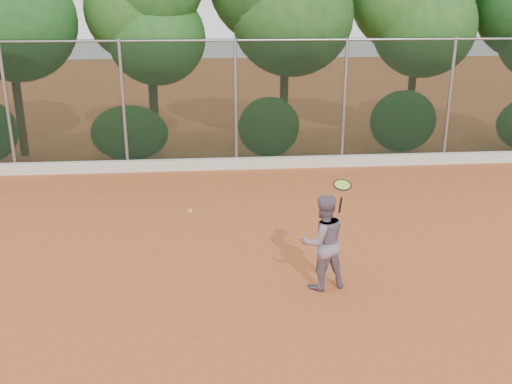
{
  "coord_description": "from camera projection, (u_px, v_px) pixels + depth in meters",
  "views": [
    {
      "loc": [
        -0.86,
        -8.39,
        4.4
      ],
      "look_at": [
        0.0,
        1.0,
        1.25
      ],
      "focal_mm": 40.0,
      "sensor_mm": 36.0,
      "label": 1
    }
  ],
  "objects": [
    {
      "name": "tennis_racket",
      "position": [
        342.0,
        187.0,
        8.73
      ],
      "size": [
        0.29,
        0.28,
        0.55
      ],
      "color": "black",
      "rests_on": "ground"
    },
    {
      "name": "tennis_ball_in_flight",
      "position": [
        190.0,
        211.0,
        8.33
      ],
      "size": [
        0.06,
        0.06,
        0.06
      ],
      "color": "#B5CB2E",
      "rests_on": "ground"
    },
    {
      "name": "ground",
      "position": [
        262.0,
        283.0,
        9.4
      ],
      "size": [
        80.0,
        80.0,
        0.0
      ],
      "primitive_type": "plane",
      "color": "#B95A2B",
      "rests_on": "ground"
    },
    {
      "name": "concrete_curb",
      "position": [
        237.0,
        164.0,
        15.79
      ],
      "size": [
        24.0,
        0.2,
        0.3
      ],
      "primitive_type": "cube",
      "color": "silver",
      "rests_on": "ground"
    },
    {
      "name": "chainlink_fence",
      "position": [
        236.0,
        101.0,
        15.42
      ],
      "size": [
        24.09,
        0.09,
        3.5
      ],
      "color": "black",
      "rests_on": "ground"
    },
    {
      "name": "tennis_player",
      "position": [
        323.0,
        242.0,
        9.03
      ],
      "size": [
        0.89,
        0.76,
        1.57
      ],
      "primitive_type": "imported",
      "rotation": [
        0.0,
        0.0,
        3.38
      ],
      "color": "slate",
      "rests_on": "ground"
    },
    {
      "name": "foliage_backdrop",
      "position": [
        212.0,
        2.0,
        16.44
      ],
      "size": [
        23.7,
        3.63,
        7.55
      ],
      "color": "#462B1B",
      "rests_on": "ground"
    }
  ]
}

